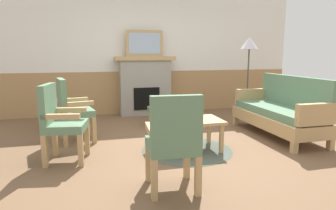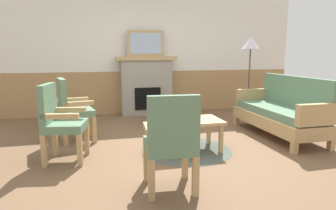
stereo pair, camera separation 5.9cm
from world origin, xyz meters
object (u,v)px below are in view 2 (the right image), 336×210
object	(u,v)px
fireplace	(146,85)
framed_picture	(146,43)
floor_lamp_by_couch	(251,48)
side_table	(58,106)
book_on_table	(185,118)
armchair_by_window_left	(72,107)
coffee_table	(187,124)
armchair_front_left	(171,139)
armchair_near_fireplace	(59,119)
couch	(281,112)
footstool	(160,111)

from	to	relation	value
fireplace	framed_picture	world-z (taller)	framed_picture
floor_lamp_by_couch	side_table	bearing A→B (deg)	-178.66
book_on_table	armchair_by_window_left	distance (m)	1.75
fireplace	coffee_table	xyz separation A→B (m)	(0.12, -2.61, -0.27)
framed_picture	armchair_front_left	distance (m)	3.91
book_on_table	armchair_front_left	size ratio (longest dim) A/B	0.22
framed_picture	armchair_near_fireplace	bearing A→B (deg)	-120.85
couch	footstool	distance (m)	2.09
armchair_by_window_left	armchair_front_left	world-z (taller)	same
couch	book_on_table	xyz separation A→B (m)	(-1.74, -0.28, 0.06)
fireplace	framed_picture	size ratio (longest dim) A/B	1.62
fireplace	armchair_by_window_left	size ratio (longest dim) A/B	1.33
armchair_front_left	floor_lamp_by_couch	bearing A→B (deg)	49.80
book_on_table	side_table	world-z (taller)	side_table
side_table	fireplace	bearing A→B (deg)	29.50
framed_picture	book_on_table	bearing A→B (deg)	-87.59
armchair_front_left	fireplace	bearing A→B (deg)	83.81
book_on_table	floor_lamp_by_couch	size ratio (longest dim) A/B	0.13
fireplace	book_on_table	world-z (taller)	fireplace
armchair_front_left	floor_lamp_by_couch	size ratio (longest dim) A/B	0.58
footstool	armchair_near_fireplace	distance (m)	2.17
armchair_near_fireplace	footstool	bearing A→B (deg)	41.63
fireplace	armchair_by_window_left	xyz separation A→B (m)	(-1.46, -1.76, -0.11)
coffee_table	side_table	distance (m)	2.47
armchair_front_left	side_table	size ratio (longest dim) A/B	1.78
framed_picture	armchair_by_window_left	distance (m)	2.51
fireplace	armchair_near_fireplace	world-z (taller)	fireplace
framed_picture	armchair_near_fireplace	distance (m)	3.19
book_on_table	armchair_near_fireplace	size ratio (longest dim) A/B	0.22
side_table	couch	bearing A→B (deg)	-19.46
coffee_table	couch	bearing A→B (deg)	11.43
footstool	floor_lamp_by_couch	world-z (taller)	floor_lamp_by_couch
book_on_table	armchair_front_left	world-z (taller)	armchair_front_left
side_table	floor_lamp_by_couch	bearing A→B (deg)	1.34
fireplace	footstool	world-z (taller)	fireplace
armchair_front_left	floor_lamp_by_couch	xyz separation A→B (m)	(2.41, 2.86, 0.91)
floor_lamp_by_couch	book_on_table	bearing A→B (deg)	-139.20
coffee_table	armchair_near_fireplace	xyz separation A→B (m)	(-1.67, 0.01, 0.15)
framed_picture	side_table	distance (m)	2.30
fireplace	coffee_table	bearing A→B (deg)	-87.43
armchair_near_fireplace	couch	bearing A→B (deg)	5.68
fireplace	book_on_table	distance (m)	2.55
fireplace	footstool	size ratio (longest dim) A/B	3.25
coffee_table	armchair_by_window_left	size ratio (longest dim) A/B	0.98
armchair_front_left	side_table	bearing A→B (deg)	115.80
side_table	framed_picture	bearing A→B (deg)	29.50
armchair_near_fireplace	armchair_front_left	bearing A→B (deg)	-45.49
coffee_table	armchair_near_fireplace	size ratio (longest dim) A/B	0.98
fireplace	couch	size ratio (longest dim) A/B	0.72
coffee_table	armchair_near_fireplace	bearing A→B (deg)	179.60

